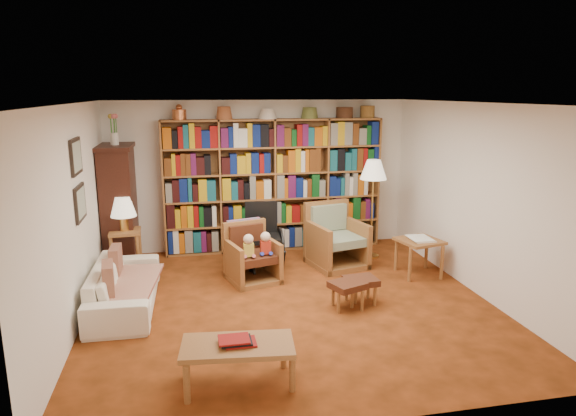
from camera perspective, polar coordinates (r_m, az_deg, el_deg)
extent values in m
plane|color=#913F16|center=(6.65, 0.29, -10.50)|extent=(5.00, 5.00, 0.00)
plane|color=silver|center=(6.11, 0.31, 11.56)|extent=(5.00, 5.00, 0.00)
plane|color=white|center=(8.68, -3.05, 3.64)|extent=(5.00, 0.00, 5.00)
plane|color=white|center=(3.95, 7.74, -7.83)|extent=(5.00, 0.00, 5.00)
plane|color=white|center=(6.27, -22.69, -0.94)|extent=(0.00, 5.00, 5.00)
plane|color=white|center=(7.19, 20.21, 0.93)|extent=(0.00, 5.00, 5.00)
cube|color=#A05F31|center=(8.59, -1.56, 2.53)|extent=(3.60, 0.30, 2.20)
cube|color=#38170F|center=(8.23, -18.21, 0.01)|extent=(0.45, 0.90, 1.80)
cube|color=#38170F|center=(8.09, -18.67, 6.45)|extent=(0.50, 0.95, 0.06)
cylinder|color=white|center=(8.08, -18.73, 7.30)|extent=(0.12, 0.12, 0.18)
cube|color=black|center=(6.45, -22.51, 5.31)|extent=(0.03, 0.52, 0.42)
cube|color=gray|center=(6.44, -22.38, 5.32)|extent=(0.01, 0.44, 0.34)
cube|color=black|center=(6.53, -22.10, 0.53)|extent=(0.03, 0.52, 0.42)
cube|color=gray|center=(6.53, -21.97, 0.54)|extent=(0.01, 0.44, 0.34)
imported|color=white|center=(6.77, -17.71, -8.24)|extent=(1.87, 0.76, 0.54)
cube|color=beige|center=(6.75, -17.30, -8.01)|extent=(0.82, 1.34, 0.04)
cube|color=maroon|center=(7.05, -18.56, -5.91)|extent=(0.13, 0.39, 0.38)
cube|color=maroon|center=(6.40, -19.30, -7.89)|extent=(0.17, 0.40, 0.39)
cube|color=#A05F31|center=(7.86, -17.67, -2.53)|extent=(0.45, 0.45, 0.04)
cylinder|color=#A05F31|center=(7.80, -18.96, -5.25)|extent=(0.05, 0.05, 0.61)
cylinder|color=#A05F31|center=(7.76, -16.31, -5.16)|extent=(0.05, 0.05, 0.61)
cylinder|color=#A05F31|center=(8.14, -18.65, -4.47)|extent=(0.05, 0.05, 0.61)
cylinder|color=#A05F31|center=(8.10, -16.11, -4.38)|extent=(0.05, 0.05, 0.61)
cylinder|color=gold|center=(7.83, -17.73, -1.67)|extent=(0.12, 0.12, 0.20)
cone|color=#EEE3C4|center=(7.77, -17.86, 0.15)|extent=(0.37, 0.37, 0.29)
cube|color=#A05F31|center=(7.39, -3.90, -7.80)|extent=(0.81, 0.82, 0.07)
cube|color=#A05F31|center=(7.27, -6.24, -6.07)|extent=(0.24, 0.67, 0.58)
cube|color=#A05F31|center=(7.34, -1.64, -5.81)|extent=(0.24, 0.67, 0.58)
cube|color=#A05F31|center=(7.55, -4.25, -4.37)|extent=(0.65, 0.24, 0.81)
cube|color=#512415|center=(7.25, -3.91, -5.47)|extent=(0.64, 0.68, 0.11)
cube|color=#512415|center=(7.44, -4.21, -3.11)|extent=(0.51, 0.22, 0.34)
cube|color=#CE375D|center=(7.51, -4.31, -2.52)|extent=(0.50, 0.18, 0.36)
cube|color=#A05F31|center=(8.01, 5.43, -6.10)|extent=(0.93, 0.95, 0.09)
cube|color=#A05F31|center=(7.83, 3.04, -4.22)|extent=(0.26, 0.79, 0.68)
cube|color=#A05F31|center=(8.03, 7.84, -3.90)|extent=(0.26, 0.79, 0.68)
cube|color=#A05F31|center=(8.21, 4.77, -2.43)|extent=(0.77, 0.26, 0.96)
cube|color=gray|center=(7.87, 5.55, -3.53)|extent=(0.74, 0.79, 0.13)
cube|color=gray|center=(8.09, 4.95, -1.03)|extent=(0.61, 0.24, 0.40)
cube|color=black|center=(7.68, -2.72, -3.40)|extent=(0.53, 0.53, 0.07)
cube|color=black|center=(7.84, -3.01, -1.01)|extent=(0.49, 0.10, 0.49)
cylinder|color=black|center=(7.81, -4.80, -4.58)|extent=(0.03, 0.61, 0.61)
cylinder|color=black|center=(7.88, -0.87, -4.37)|extent=(0.03, 0.61, 0.61)
cylinder|color=black|center=(7.50, -3.82, -7.07)|extent=(0.03, 0.17, 0.17)
cylinder|color=black|center=(7.55, -0.85, -6.88)|extent=(0.03, 0.17, 0.17)
cylinder|color=gold|center=(8.52, 9.13, -5.25)|extent=(0.27, 0.27, 0.03)
cylinder|color=gold|center=(8.34, 9.29, -0.96)|extent=(0.03, 0.03, 1.34)
cone|color=#EEE3C4|center=(8.20, 9.48, 4.24)|extent=(0.42, 0.42, 0.31)
cube|color=#A05F31|center=(7.70, 14.40, -3.56)|extent=(0.68, 0.68, 0.04)
cylinder|color=#A05F31|center=(7.47, 13.40, -6.18)|extent=(0.05, 0.05, 0.50)
cylinder|color=#A05F31|center=(7.68, 16.73, -5.85)|extent=(0.05, 0.05, 0.50)
cylinder|color=#A05F31|center=(7.89, 11.92, -5.07)|extent=(0.05, 0.05, 0.50)
cylinder|color=#A05F31|center=(8.09, 15.12, -4.79)|extent=(0.05, 0.05, 0.50)
cube|color=white|center=(7.69, 14.42, -3.31)|extent=(0.38, 0.44, 0.03)
cube|color=#512415|center=(6.44, 6.66, -8.51)|extent=(0.50, 0.46, 0.08)
cylinder|color=#A05F31|center=(6.35, 5.64, -10.45)|extent=(0.04, 0.04, 0.26)
cylinder|color=#A05F31|center=(6.44, 8.25, -10.19)|extent=(0.04, 0.04, 0.26)
cylinder|color=#A05F31|center=(6.57, 5.02, -9.64)|extent=(0.04, 0.04, 0.26)
cylinder|color=#A05F31|center=(6.65, 7.55, -9.40)|extent=(0.04, 0.04, 0.26)
cube|color=#512415|center=(6.61, 8.09, -8.02)|extent=(0.42, 0.37, 0.08)
cylinder|color=#A05F31|center=(6.52, 7.15, -9.88)|extent=(0.04, 0.04, 0.26)
cylinder|color=#A05F31|center=(6.61, 9.63, -9.63)|extent=(0.04, 0.04, 0.26)
cylinder|color=#A05F31|center=(6.73, 6.50, -9.13)|extent=(0.04, 0.04, 0.26)
cylinder|color=#A05F31|center=(6.82, 8.91, -8.89)|extent=(0.04, 0.04, 0.26)
cube|color=#A05F31|center=(4.84, -5.62, -15.03)|extent=(1.07, 0.62, 0.05)
cylinder|color=#A05F31|center=(4.74, -11.19, -18.68)|extent=(0.06, 0.06, 0.36)
cylinder|color=#A05F31|center=(4.82, 0.49, -17.86)|extent=(0.06, 0.06, 0.36)
cylinder|color=#A05F31|center=(5.10, -11.23, -16.24)|extent=(0.06, 0.06, 0.36)
cylinder|color=#A05F31|center=(5.17, -0.50, -15.54)|extent=(0.06, 0.06, 0.36)
cube|color=brown|center=(4.81, -5.64, -14.48)|extent=(0.30, 0.25, 0.05)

